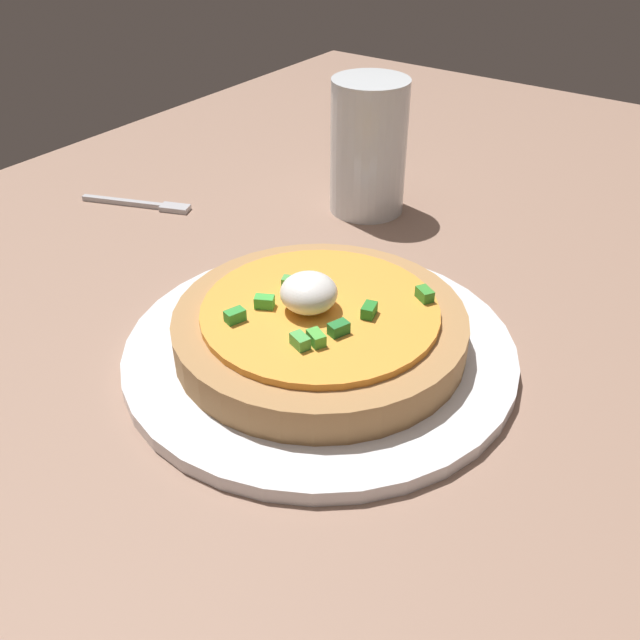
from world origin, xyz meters
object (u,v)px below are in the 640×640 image
Objects in this scene: pizza at (320,326)px; cup_near at (368,150)px; plate at (320,350)px; fork at (145,205)px.

pizza is 24.31cm from cup_near.
plate reaches higher than fork.
fork is at bearing 71.00° from plate.
plate is at bearing -155.20° from cup_near.
cup_near is 1.15× the size of fork.
fork is at bearing 124.58° from cup_near.
cup_near is 22.32cm from fork.
plate is at bearing -33.50° from pizza.
fork is (9.61, 27.84, -2.32)cm from pizza.
pizza is at bearing -40.26° from fork.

